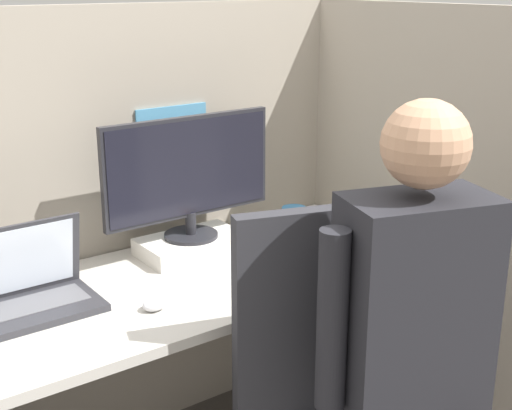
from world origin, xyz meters
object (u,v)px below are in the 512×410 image
paper_box (191,245)px  coffee_mug (294,220)px  laptop (28,294)px  carrot_toy (300,267)px  person (435,346)px  stapler (369,231)px  monitor (189,173)px

paper_box → coffee_mug: (0.40, -0.04, 0.02)m
coffee_mug → laptop: bearing=-176.5°
carrot_toy → person: size_ratio=0.10×
paper_box → laptop: bearing=-169.9°
paper_box → laptop: size_ratio=0.96×
stapler → person: (-0.53, -0.74, 0.05)m
laptop → person: person is taller
stapler → laptop: bearing=173.5°
stapler → person: size_ratio=0.12×
monitor → laptop: bearing=-169.6°
paper_box → person: 0.98m
carrot_toy → coffee_mug: 0.38m
laptop → carrot_toy: 0.80m
person → coffee_mug: person is taller
stapler → coffee_mug: 0.27m
monitor → person: person is taller
stapler → monitor: bearing=157.7°
monitor → coffee_mug: bearing=-6.6°
paper_box → stapler: bearing=-22.1°
coffee_mug → carrot_toy: bearing=-126.1°
person → carrot_toy: bearing=79.3°
laptop → person: bearing=-53.7°
monitor → coffee_mug: (0.40, -0.05, -0.23)m
stapler → paper_box: bearing=157.9°
coffee_mug → monitor: bearing=173.4°
monitor → stapler: monitor is taller
monitor → carrot_toy: (0.18, -0.36, -0.25)m
paper_box → stapler: (0.59, -0.24, -0.01)m
laptop → stapler: 1.18m
paper_box → coffee_mug: bearing=-6.2°
carrot_toy → coffee_mug: coffee_mug is taller
paper_box → laptop: (-0.58, -0.10, 0.02)m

